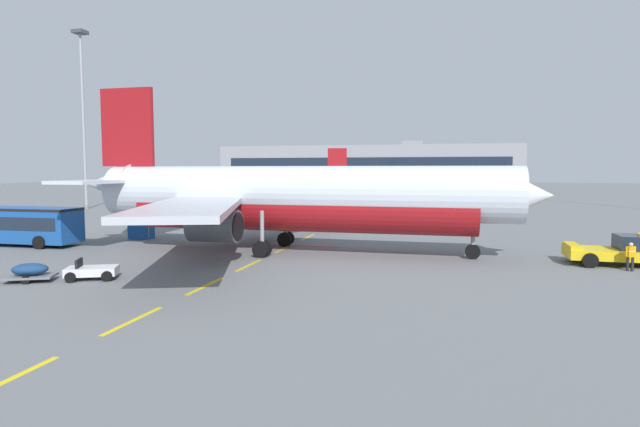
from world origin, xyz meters
TOP-DOWN VIEW (x-y plane):
  - ground at (40.00, 40.00)m, footprint 400.00×400.00m
  - apron_paint_markings at (18.00, 37.19)m, footprint 8.00×94.99m
  - airliner_foreground at (19.13, 19.12)m, footprint 34.67×34.63m
  - pushback_tug at (40.55, 18.98)m, footprint 6.00×3.20m
  - airliner_mid_left at (-1.38, 77.61)m, footprint 28.23×27.45m
  - apron_shuttle_bus at (-3.83, 16.99)m, footprint 12.09×3.24m
  - fuel_service_truck at (-6.70, 40.45)m, footprint 3.35×7.25m
  - baggage_train at (8.48, 6.15)m, footprint 8.45×4.86m
  - ground_crew_worker at (40.39, 16.97)m, footprint 0.63×0.47m
  - uld_cargo_container at (4.31, 22.84)m, footprint 1.85×1.81m
  - apron_light_mast_near at (-23.52, 51.26)m, footprint 1.80×1.80m
  - terminal_satellite at (6.67, 140.10)m, footprint 85.51×27.33m

SIDE VIEW (x-z plane):
  - ground at x=40.00m, z-range 0.00..0.00m
  - apron_paint_markings at x=18.00m, z-range 0.00..0.01m
  - baggage_train at x=8.48m, z-range -0.05..1.09m
  - uld_cargo_container at x=4.31m, z-range 0.00..1.60m
  - pushback_tug at x=40.55m, z-range -0.14..1.94m
  - ground_crew_worker at x=40.39m, z-range 0.12..1.81m
  - fuel_service_truck at x=-6.70m, z-range 0.08..3.22m
  - apron_shuttle_bus at x=-3.83m, z-range 0.25..3.25m
  - airliner_mid_left at x=-1.38m, z-range -1.77..8.27m
  - airliner_foreground at x=19.13m, z-range -2.15..10.05m
  - terminal_satellite at x=6.67m, z-range -0.79..13.64m
  - apron_light_mast_near at x=-23.52m, z-range 3.11..29.64m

